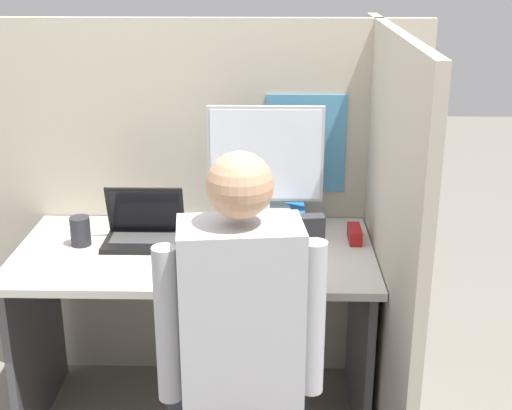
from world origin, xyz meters
name	(u,v)px	position (x,y,z in m)	size (l,w,h in m)	color
cubicle_panel_back	(204,206)	(0.00, 0.73, 0.80)	(1.88, 0.05, 1.59)	#B7AD99
cubicle_panel_right	(384,249)	(0.71, 0.28, 0.79)	(0.04, 1.35, 1.59)	#B7AD99
desk	(196,295)	(0.00, 0.35, 0.56)	(1.38, 0.71, 0.75)	beige
paper_box	(265,221)	(0.27, 0.56, 0.80)	(0.32, 0.21, 0.09)	#236BAD
monitor	(266,160)	(0.27, 0.56, 1.05)	(0.46, 0.20, 0.43)	#B2B2B7
laptop	(144,232)	(-0.20, 0.42, 0.80)	(0.31, 0.21, 0.22)	black
mouse	(196,263)	(0.02, 0.20, 0.77)	(0.06, 0.04, 0.03)	gray
stapler	(355,234)	(0.63, 0.46, 0.78)	(0.05, 0.13, 0.06)	#A31919
carrot_toy	(203,264)	(0.05, 0.18, 0.77)	(0.04, 0.14, 0.04)	orange
office_chair	(247,396)	(0.22, -0.28, 0.53)	(0.53, 0.57, 1.07)	#2D2D33
person	(238,359)	(0.21, -0.44, 0.77)	(0.48, 0.47, 1.35)	brown
pen_cup	(80,231)	(-0.45, 0.39, 0.81)	(0.08, 0.08, 0.11)	#28282D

